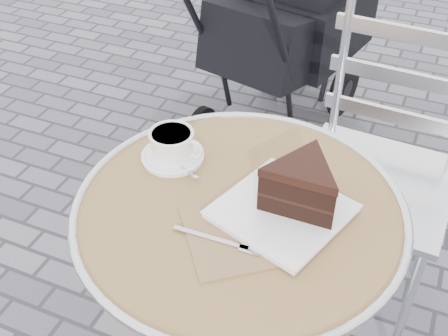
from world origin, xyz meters
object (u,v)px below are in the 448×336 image
at_px(cafe_table, 238,259).
at_px(baby_stroller, 287,33).
at_px(cappuccino_set, 173,147).
at_px(cake_plate_set, 296,192).
at_px(bistro_chair, 388,137).

bearing_deg(cafe_table, baby_stroller, 103.31).
height_order(cappuccino_set, baby_stroller, baby_stroller).
xyz_separation_m(cake_plate_set, baby_stroller, (-0.44, 1.35, -0.33)).
bearing_deg(baby_stroller, cake_plate_set, -59.61).
relative_size(cake_plate_set, baby_stroller, 0.36).
relative_size(cafe_table, cake_plate_set, 1.94).
bearing_deg(bistro_chair, cafe_table, -109.00).
height_order(cappuccino_set, cake_plate_set, cake_plate_set).
bearing_deg(cafe_table, cake_plate_set, 13.71).
xyz_separation_m(bistro_chair, baby_stroller, (-0.56, 0.80, -0.14)).
xyz_separation_m(cafe_table, baby_stroller, (-0.32, 1.37, -0.11)).
distance_m(cafe_table, cappuccino_set, 0.30).
distance_m(cake_plate_set, baby_stroller, 1.45).
height_order(cappuccino_set, bistro_chair, bistro_chair).
bearing_deg(cappuccino_set, cafe_table, -27.64).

